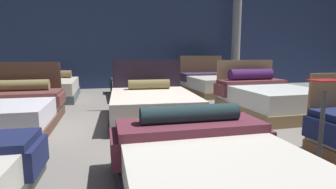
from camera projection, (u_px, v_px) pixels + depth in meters
The scene contains 11 objects.
ground_plane at pixel (158, 126), 4.41m from camera, with size 18.00×18.00×0.02m, color gray.
showroom_back_wall at pixel (130, 36), 8.95m from camera, with size 18.00×0.06×3.50m, color navy.
bed_1 at pixel (214, 173), 2.15m from camera, with size 1.61×2.01×0.67m.
bed_3 at pixel (9, 111), 4.30m from camera, with size 1.49×2.02×1.01m.
bed_4 at pixel (153, 106), 4.78m from camera, with size 1.60×2.01×1.04m.
bed_5 at pixel (268, 98), 5.29m from camera, with size 1.58×2.01×1.03m.
bed_6 at pixel (44, 89), 6.86m from camera, with size 1.66×1.98×0.70m.
bed_7 at pixel (139, 89), 7.42m from camera, with size 1.56×2.20×0.44m.
bed_8 at pixel (214, 84), 7.93m from camera, with size 1.69×2.19×1.09m.
price_sign at pixel (320, 141), 2.54m from camera, with size 0.28×0.24×0.94m.
support_pillar at pixel (236, 36), 9.32m from camera, with size 0.30×0.30×3.50m, color #99999E.
Camera 1 is at (-0.80, -4.20, 1.19)m, focal length 28.52 mm.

